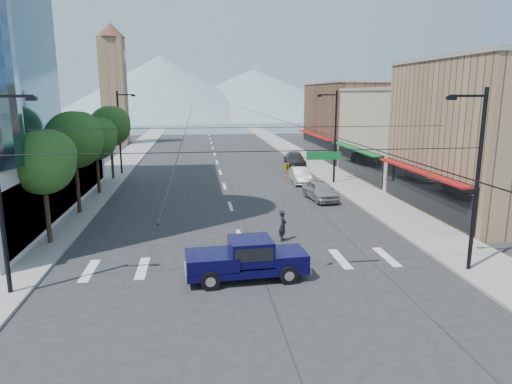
# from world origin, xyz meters

# --- Properties ---
(ground) EXTENTS (160.00, 160.00, 0.00)m
(ground) POSITION_xyz_m (0.00, 0.00, 0.00)
(ground) COLOR #28282B
(ground) RESTS_ON ground
(sidewalk_left) EXTENTS (4.00, 120.00, 0.15)m
(sidewalk_left) POSITION_xyz_m (-12.00, 40.00, 0.07)
(sidewalk_left) COLOR gray
(sidewalk_left) RESTS_ON ground
(sidewalk_right) EXTENTS (4.00, 120.00, 0.15)m
(sidewalk_right) POSITION_xyz_m (12.00, 40.00, 0.07)
(sidewalk_right) COLOR gray
(sidewalk_right) RESTS_ON ground
(shop_near) EXTENTS (12.00, 14.00, 11.00)m
(shop_near) POSITION_xyz_m (20.00, 10.00, 5.50)
(shop_near) COLOR #8C6B4C
(shop_near) RESTS_ON ground
(shop_mid) EXTENTS (12.00, 14.00, 9.00)m
(shop_mid) POSITION_xyz_m (20.00, 24.00, 4.50)
(shop_mid) COLOR tan
(shop_mid) RESTS_ON ground
(shop_far) EXTENTS (12.00, 18.00, 10.00)m
(shop_far) POSITION_xyz_m (20.00, 40.00, 5.00)
(shop_far) COLOR brown
(shop_far) RESTS_ON ground
(clock_tower) EXTENTS (4.80, 4.80, 20.40)m
(clock_tower) POSITION_xyz_m (-16.50, 62.00, 10.64)
(clock_tower) COLOR #8C6B4C
(clock_tower) RESTS_ON ground
(mountain_left) EXTENTS (80.00, 80.00, 22.00)m
(mountain_left) POSITION_xyz_m (-15.00, 150.00, 11.00)
(mountain_left) COLOR gray
(mountain_left) RESTS_ON ground
(mountain_right) EXTENTS (90.00, 90.00, 18.00)m
(mountain_right) POSITION_xyz_m (20.00, 160.00, 9.00)
(mountain_right) COLOR gray
(mountain_right) RESTS_ON ground
(tree_near) EXTENTS (3.65, 3.64, 6.71)m
(tree_near) POSITION_xyz_m (-11.07, 6.10, 4.99)
(tree_near) COLOR black
(tree_near) RESTS_ON ground
(tree_midnear) EXTENTS (4.09, 4.09, 7.52)m
(tree_midnear) POSITION_xyz_m (-11.07, 13.10, 5.59)
(tree_midnear) COLOR black
(tree_midnear) RESTS_ON ground
(tree_midfar) EXTENTS (3.65, 3.64, 6.71)m
(tree_midfar) POSITION_xyz_m (-11.07, 20.10, 4.99)
(tree_midfar) COLOR black
(tree_midfar) RESTS_ON ground
(tree_far) EXTENTS (4.09, 4.09, 7.52)m
(tree_far) POSITION_xyz_m (-11.07, 27.10, 5.59)
(tree_far) COLOR black
(tree_far) RESTS_ON ground
(signal_rig) EXTENTS (21.80, 0.20, 9.00)m
(signal_rig) POSITION_xyz_m (0.19, -1.00, 4.64)
(signal_rig) COLOR black
(signal_rig) RESTS_ON ground
(lamp_pole_nw) EXTENTS (2.00, 0.25, 9.00)m
(lamp_pole_nw) POSITION_xyz_m (-10.67, 30.00, 4.94)
(lamp_pole_nw) COLOR black
(lamp_pole_nw) RESTS_ON ground
(lamp_pole_ne) EXTENTS (2.00, 0.25, 9.00)m
(lamp_pole_ne) POSITION_xyz_m (10.67, 22.00, 4.94)
(lamp_pole_ne) COLOR black
(lamp_pole_ne) RESTS_ON ground
(pickup_truck) EXTENTS (5.97, 2.57, 1.98)m
(pickup_truck) POSITION_xyz_m (-0.31, -0.47, 1.03)
(pickup_truck) COLOR #090736
(pickup_truck) RESTS_ON ground
(pedestrian) EXTENTS (0.69, 0.81, 1.89)m
(pedestrian) POSITION_xyz_m (2.50, 5.00, 0.94)
(pedestrian) COLOR black
(pedestrian) RESTS_ON ground
(parked_car_near) EXTENTS (2.38, 4.92, 1.62)m
(parked_car_near) POSITION_xyz_m (7.60, 15.27, 0.81)
(parked_car_near) COLOR #9B9B9F
(parked_car_near) RESTS_ON ground
(parked_car_mid) EXTENTS (1.89, 4.78, 1.55)m
(parked_car_mid) POSITION_xyz_m (7.60, 22.72, 0.77)
(parked_car_mid) COLOR silver
(parked_car_mid) RESTS_ON ground
(parked_car_far) EXTENTS (2.85, 5.90, 1.66)m
(parked_car_far) POSITION_xyz_m (9.32, 33.43, 0.83)
(parked_car_far) COLOR #2F2F31
(parked_car_far) RESTS_ON ground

